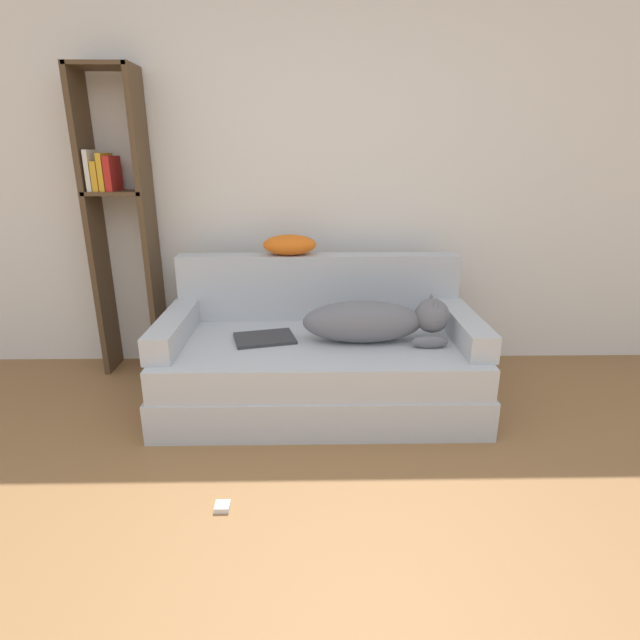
# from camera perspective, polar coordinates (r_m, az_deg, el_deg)

# --- Properties ---
(wall_back) EXTENTS (7.97, 0.06, 2.70)m
(wall_back) POSITION_cam_1_polar(r_m,az_deg,el_deg) (3.45, -2.80, 17.04)
(wall_back) COLOR silver
(wall_back) RESTS_ON ground_plane
(couch) EXTENTS (1.83, 0.96, 0.41)m
(couch) POSITION_cam_1_polar(r_m,az_deg,el_deg) (3.00, -0.03, -5.90)
(couch) COLOR #B2B7BC
(couch) RESTS_ON ground_plane
(couch_backrest) EXTENTS (1.79, 0.15, 0.42)m
(couch_backrest) POSITION_cam_1_polar(r_m,az_deg,el_deg) (3.24, -0.16, 3.84)
(couch_backrest) COLOR #B2B7BC
(couch_backrest) RESTS_ON couch
(couch_arm_left) EXTENTS (0.15, 0.77, 0.15)m
(couch_arm_left) POSITION_cam_1_polar(r_m,az_deg,el_deg) (2.99, -16.36, -0.94)
(couch_arm_left) COLOR #B2B7BC
(couch_arm_left) RESTS_ON couch
(couch_arm_right) EXTENTS (0.15, 0.77, 0.15)m
(couch_arm_right) POSITION_cam_1_polar(r_m,az_deg,el_deg) (3.02, 16.14, -0.75)
(couch_arm_right) COLOR #B2B7BC
(couch_arm_right) RESTS_ON couch
(dog) EXTENTS (0.83, 0.26, 0.27)m
(dog) POSITION_cam_1_polar(r_m,az_deg,el_deg) (2.85, 6.40, -0.10)
(dog) COLOR slate
(dog) RESTS_ON couch
(laptop) EXTENTS (0.39, 0.32, 0.02)m
(laptop) POSITION_cam_1_polar(r_m,az_deg,el_deg) (2.92, -6.36, -2.09)
(laptop) COLOR #2D2D30
(laptop) RESTS_ON couch
(throw_pillow) EXTENTS (0.33, 0.20, 0.13)m
(throw_pillow) POSITION_cam_1_polar(r_m,az_deg,el_deg) (3.18, -3.50, 8.57)
(throw_pillow) COLOR orange
(throw_pillow) RESTS_ON couch_backrest
(bookshelf) EXTENTS (0.38, 0.26, 1.94)m
(bookshelf) POSITION_cam_1_polar(r_m,az_deg,el_deg) (3.51, -22.01, 11.22)
(bookshelf) COLOR #4C3823
(bookshelf) RESTS_ON ground_plane
(power_adapter) EXTENTS (0.06, 0.06, 0.02)m
(power_adapter) POSITION_cam_1_polar(r_m,az_deg,el_deg) (2.30, -11.09, -20.19)
(power_adapter) COLOR silver
(power_adapter) RESTS_ON ground_plane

